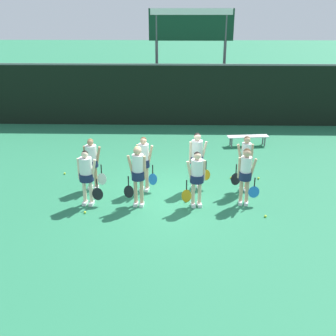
% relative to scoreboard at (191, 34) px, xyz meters
% --- Properties ---
extents(ground_plane, '(140.00, 140.00, 0.00)m').
position_rel_scoreboard_xyz_m(ground_plane, '(-0.89, -9.43, -4.17)').
color(ground_plane, '#26724C').
extents(fence_windscreen, '(60.00, 0.08, 2.92)m').
position_rel_scoreboard_xyz_m(fence_windscreen, '(-0.89, -1.40, -2.70)').
color(fence_windscreen, black).
rests_on(fence_windscreen, ground_plane).
extents(scoreboard, '(4.08, 0.15, 5.31)m').
position_rel_scoreboard_xyz_m(scoreboard, '(0.00, 0.00, 0.00)').
color(scoreboard, '#515156').
rests_on(scoreboard, ground_plane).
extents(bench_courtside, '(1.71, 0.56, 0.42)m').
position_rel_scoreboard_xyz_m(bench_courtside, '(2.27, -4.56, -3.81)').
color(bench_courtside, silver).
rests_on(bench_courtside, ground_plane).
extents(player_0, '(0.69, 0.41, 1.63)m').
position_rel_scoreboard_xyz_m(player_0, '(-3.15, -9.99, -3.22)').
color(player_0, beige).
rests_on(player_0, ground_plane).
extents(player_1, '(0.65, 0.37, 1.77)m').
position_rel_scoreboard_xyz_m(player_1, '(-1.71, -10.01, -3.11)').
color(player_1, tan).
rests_on(player_1, ground_plane).
extents(player_2, '(0.65, 0.39, 1.63)m').
position_rel_scoreboard_xyz_m(player_2, '(-0.08, -10.01, -3.21)').
color(player_2, beige).
rests_on(player_2, ground_plane).
extents(player_3, '(0.64, 0.35, 1.68)m').
position_rel_scoreboard_xyz_m(player_3, '(1.30, -9.86, -3.18)').
color(player_3, tan).
rests_on(player_3, ground_plane).
extents(player_4, '(0.67, 0.39, 1.63)m').
position_rel_scoreboard_xyz_m(player_4, '(-3.22, -8.91, -3.22)').
color(player_4, tan).
rests_on(player_4, ground_plane).
extents(player_5, '(0.62, 0.35, 1.72)m').
position_rel_scoreboard_xyz_m(player_5, '(-1.62, -9.00, -3.17)').
color(player_5, tan).
rests_on(player_5, ground_plane).
extents(player_6, '(0.67, 0.39, 1.81)m').
position_rel_scoreboard_xyz_m(player_6, '(-0.02, -8.84, -3.09)').
color(player_6, beige).
rests_on(player_6, ground_plane).
extents(player_7, '(0.62, 0.33, 1.76)m').
position_rel_scoreboard_xyz_m(player_7, '(1.42, -8.98, -3.15)').
color(player_7, tan).
rests_on(player_7, ground_plane).
extents(tennis_ball_0, '(0.07, 0.07, 0.07)m').
position_rel_scoreboard_xyz_m(tennis_ball_0, '(1.17, -8.03, -4.14)').
color(tennis_ball_0, '#CCE033').
rests_on(tennis_ball_0, ground_plane).
extents(tennis_ball_1, '(0.07, 0.07, 0.07)m').
position_rel_scoreboard_xyz_m(tennis_ball_1, '(2.07, -8.04, -4.14)').
color(tennis_ball_1, '#CCE033').
rests_on(tennis_ball_1, ground_plane).
extents(tennis_ball_2, '(0.07, 0.07, 0.07)m').
position_rel_scoreboard_xyz_m(tennis_ball_2, '(-0.36, -9.81, -4.14)').
color(tennis_ball_2, '#CCE033').
rests_on(tennis_ball_2, ground_plane).
extents(tennis_ball_3, '(0.07, 0.07, 0.07)m').
position_rel_scoreboard_xyz_m(tennis_ball_3, '(1.77, -10.65, -4.14)').
color(tennis_ball_3, '#CCE033').
rests_on(tennis_ball_3, ground_plane).
extents(tennis_ball_4, '(0.07, 0.07, 0.07)m').
position_rel_scoreboard_xyz_m(tennis_ball_4, '(-4.45, -7.79, -4.14)').
color(tennis_ball_4, '#CCE033').
rests_on(tennis_ball_4, ground_plane).
extents(tennis_ball_5, '(0.07, 0.07, 0.07)m').
position_rel_scoreboard_xyz_m(tennis_ball_5, '(-3.14, -10.55, -4.14)').
color(tennis_ball_5, '#CCE033').
rests_on(tennis_ball_5, ground_plane).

